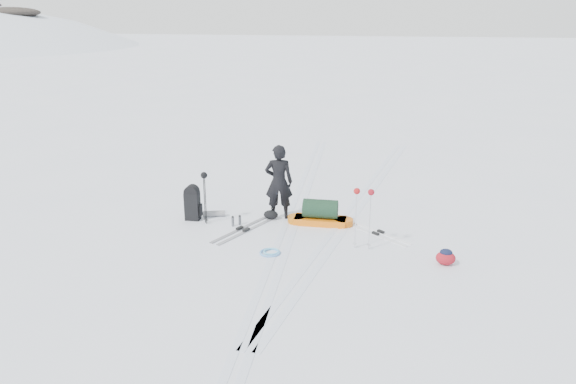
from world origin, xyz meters
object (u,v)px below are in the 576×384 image
skier (279,182)px  ski_poles_black (204,182)px  pulk_sled (320,215)px  expedition_rucksack (195,203)px

skier → ski_poles_black: bearing=14.6°
pulk_sled → ski_poles_black: (-2.63, -0.54, 0.80)m
skier → ski_poles_black: (-1.60, -0.72, 0.12)m
skier → ski_poles_black: 1.76m
ski_poles_black → skier: bearing=17.6°
skier → expedition_rucksack: size_ratio=2.07×
skier → expedition_rucksack: (-1.94, -0.50, -0.51)m
pulk_sled → expedition_rucksack: bearing=-175.4°
expedition_rucksack → ski_poles_black: ski_poles_black is taller
skier → pulk_sled: size_ratio=1.16×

